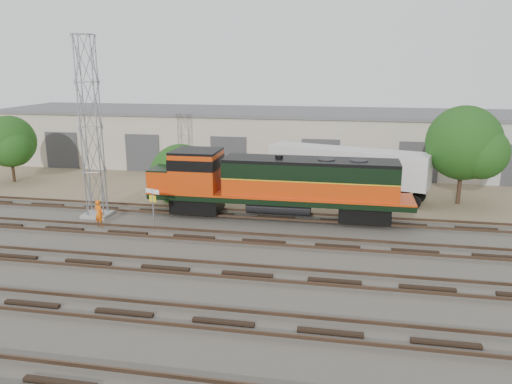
% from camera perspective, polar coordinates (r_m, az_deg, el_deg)
% --- Properties ---
extents(ground, '(140.00, 140.00, 0.00)m').
position_cam_1_polar(ground, '(26.16, 0.33, -6.92)').
color(ground, '#47423A').
rests_on(ground, ground).
extents(dirt_strip, '(80.00, 16.00, 0.02)m').
position_cam_1_polar(dirt_strip, '(40.35, 4.17, 0.75)').
color(dirt_strip, '#726047').
rests_on(dirt_strip, ground).
extents(tracks, '(80.00, 20.40, 0.28)m').
position_cam_1_polar(tracks, '(23.41, -1.00, -9.36)').
color(tracks, black).
rests_on(tracks, ground).
extents(warehouse, '(58.40, 10.40, 5.30)m').
position_cam_1_polar(warehouse, '(47.64, 5.39, 6.07)').
color(warehouse, '#BDB19E').
rests_on(warehouse, ground).
extents(locomotive, '(16.50, 2.89, 3.97)m').
position_cam_1_polar(locomotive, '(31.16, 2.09, 0.99)').
color(locomotive, black).
rests_on(locomotive, tracks).
extents(signal_tower, '(1.66, 1.66, 11.24)m').
position_cam_1_polar(signal_tower, '(32.75, -18.32, 6.58)').
color(signal_tower, gray).
rests_on(signal_tower, ground).
extents(sign_post, '(0.96, 0.39, 2.46)m').
position_cam_1_polar(sign_post, '(29.95, -11.71, -0.98)').
color(sign_post, gray).
rests_on(sign_post, ground).
extents(worker, '(0.68, 0.53, 1.63)m').
position_cam_1_polar(worker, '(31.49, -17.52, -2.31)').
color(worker, orange).
rests_on(worker, ground).
extents(semi_trailer, '(11.80, 5.62, 3.58)m').
position_cam_1_polar(semi_trailer, '(36.93, 10.76, 2.81)').
color(semi_trailer, silver).
rests_on(semi_trailer, ground).
extents(tree_west, '(4.41, 4.20, 5.49)m').
position_cam_1_polar(tree_west, '(45.34, -26.23, 5.03)').
color(tree_west, '#382619').
rests_on(tree_west, ground).
extents(tree_mid, '(4.60, 4.38, 4.38)m').
position_cam_1_polar(tree_mid, '(35.33, -8.28, 1.68)').
color(tree_mid, '#382619').
rests_on(tree_mid, ground).
extents(tree_east, '(5.33, 5.08, 6.85)m').
position_cam_1_polar(tree_east, '(36.78, 23.09, 4.92)').
color(tree_east, '#382619').
rests_on(tree_east, ground).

